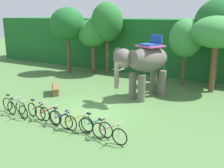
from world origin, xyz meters
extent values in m
plane|color=#4C753D|center=(0.00, 0.00, 0.00)|extent=(80.00, 80.00, 0.00)
cube|color=#1E6028|center=(0.00, 12.13, 2.26)|extent=(36.00, 6.00, 4.52)
cylinder|color=brown|center=(-7.02, 6.75, 1.46)|extent=(0.29, 0.29, 2.93)
ellipsoid|color=#1E6028|center=(-7.02, 6.75, 4.15)|extent=(2.89, 2.89, 2.71)
cylinder|color=brown|center=(-5.13, 7.71, 1.19)|extent=(0.34, 0.34, 2.39)
ellipsoid|color=#338438|center=(-5.13, 7.71, 3.42)|extent=(2.59, 2.59, 2.30)
cylinder|color=brown|center=(-3.86, 7.91, 1.45)|extent=(0.23, 0.23, 2.91)
ellipsoid|color=#28702D|center=(-3.86, 7.91, 4.33)|extent=(2.58, 2.58, 3.16)
cylinder|color=brown|center=(2.70, 7.39, 1.08)|extent=(0.21, 0.21, 2.16)
ellipsoid|color=#3D8E42|center=(2.70, 7.39, 3.34)|extent=(2.26, 2.26, 2.64)
cylinder|color=brown|center=(4.65, 8.15, 1.47)|extent=(0.36, 0.36, 2.95)
ellipsoid|color=#1E6028|center=(4.65, 8.15, 4.38)|extent=(3.26, 3.26, 3.18)
cylinder|color=brown|center=(4.74, 6.71, 1.49)|extent=(0.35, 0.35, 2.97)
ellipsoid|color=#3D8E42|center=(4.74, 6.71, 3.87)|extent=(3.13, 3.13, 2.00)
ellipsoid|color=#665E56|center=(1.53, 3.61, 2.35)|extent=(2.40, 3.22, 1.50)
cylinder|color=#665E56|center=(1.54, 2.64, 0.80)|extent=(0.44, 0.44, 1.60)
cylinder|color=#665E56|center=(0.83, 2.93, 0.80)|extent=(0.44, 0.44, 1.60)
cylinder|color=#665E56|center=(2.23, 4.30, 0.80)|extent=(0.44, 0.44, 1.60)
cylinder|color=#665E56|center=(1.52, 4.59, 0.80)|extent=(0.44, 0.44, 1.60)
ellipsoid|color=#665E56|center=(0.77, 1.77, 2.60)|extent=(1.34, 1.40, 1.10)
ellipsoid|color=#665E56|center=(1.40, 1.67, 2.65)|extent=(0.84, 0.47, 0.96)
ellipsoid|color=#665E56|center=(0.25, 2.14, 2.65)|extent=(0.84, 0.47, 0.96)
cylinder|color=#665E56|center=(0.59, 1.35, 1.70)|extent=(0.26, 0.26, 1.40)
cone|color=beige|center=(0.82, 1.31, 2.05)|extent=(0.33, 0.57, 0.21)
cone|color=beige|center=(0.41, 1.48, 2.05)|extent=(0.33, 0.57, 0.21)
cube|color=#BF4C8C|center=(1.57, 3.71, 3.13)|extent=(1.73, 1.71, 0.08)
cube|color=#1E4799|center=(1.57, 3.71, 3.22)|extent=(1.25, 1.36, 0.10)
cube|color=#1E4799|center=(1.76, 4.17, 3.50)|extent=(0.87, 0.44, 0.56)
cylinder|color=#665E56|center=(2.08, 4.93, 1.90)|extent=(0.08, 0.08, 0.90)
torus|color=black|center=(-4.01, -2.23, 0.36)|extent=(0.71, 0.06, 0.71)
torus|color=black|center=(-3.01, -2.25, 0.36)|extent=(0.71, 0.06, 0.71)
cylinder|color=silver|center=(-3.54, -2.24, 0.60)|extent=(0.97, 0.06, 0.54)
cylinder|color=silver|center=(-3.91, -2.24, 0.61)|extent=(0.03, 0.03, 0.52)
cube|color=black|center=(-3.91, -2.24, 0.88)|extent=(0.20, 0.10, 0.06)
cylinder|color=#9E9EA3|center=(-3.06, -2.25, 0.64)|extent=(0.03, 0.03, 0.55)
cylinder|color=#9E9EA3|center=(-3.06, -2.25, 0.91)|extent=(0.04, 0.52, 0.03)
torus|color=black|center=(-3.36, -2.53, 0.36)|extent=(0.71, 0.15, 0.71)
torus|color=black|center=(-2.37, -2.66, 0.36)|extent=(0.71, 0.15, 0.71)
cylinder|color=green|center=(-2.89, -2.59, 0.60)|extent=(0.97, 0.18, 0.54)
cylinder|color=green|center=(-3.26, -2.54, 0.61)|extent=(0.03, 0.03, 0.52)
cube|color=black|center=(-3.26, -2.54, 0.88)|extent=(0.21, 0.13, 0.06)
cylinder|color=#9E9EA3|center=(-2.42, -2.66, 0.64)|extent=(0.03, 0.03, 0.55)
cylinder|color=#9E9EA3|center=(-2.42, -2.66, 0.91)|extent=(0.10, 0.52, 0.03)
torus|color=black|center=(-2.28, -2.17, 0.36)|extent=(0.71, 0.16, 0.71)
torus|color=black|center=(-1.29, -2.32, 0.36)|extent=(0.71, 0.16, 0.71)
cylinder|color=orange|center=(-1.81, -2.24, 0.60)|extent=(0.97, 0.19, 0.54)
cylinder|color=orange|center=(-2.18, -2.18, 0.61)|extent=(0.03, 0.03, 0.52)
cube|color=black|center=(-2.18, -2.18, 0.88)|extent=(0.21, 0.13, 0.06)
cylinder|color=#9E9EA3|center=(-1.34, -2.31, 0.64)|extent=(0.03, 0.03, 0.55)
cylinder|color=#9E9EA3|center=(-1.34, -2.31, 0.91)|extent=(0.11, 0.52, 0.03)
torus|color=black|center=(-1.56, -2.36, 0.36)|extent=(0.71, 0.07, 0.71)
torus|color=black|center=(-0.57, -2.38, 0.36)|extent=(0.71, 0.07, 0.71)
cylinder|color=red|center=(-1.09, -2.37, 0.60)|extent=(0.97, 0.07, 0.54)
cylinder|color=red|center=(-1.46, -2.36, 0.61)|extent=(0.03, 0.03, 0.52)
cube|color=black|center=(-1.46, -2.36, 0.88)|extent=(0.20, 0.10, 0.06)
cylinder|color=#9E9EA3|center=(-0.62, -2.38, 0.64)|extent=(0.03, 0.03, 0.55)
cylinder|color=#9E9EA3|center=(-0.62, -2.38, 0.91)|extent=(0.04, 0.52, 0.03)
torus|color=black|center=(-0.55, -2.49, 0.36)|extent=(0.71, 0.10, 0.71)
torus|color=black|center=(0.45, -2.56, 0.36)|extent=(0.71, 0.10, 0.71)
cylinder|color=blue|center=(-0.07, -2.52, 0.60)|extent=(0.97, 0.12, 0.54)
cylinder|color=blue|center=(-0.45, -2.49, 0.61)|extent=(0.03, 0.03, 0.52)
cube|color=black|center=(-0.45, -2.49, 0.88)|extent=(0.21, 0.11, 0.06)
cylinder|color=#9E9EA3|center=(0.40, -2.56, 0.64)|extent=(0.03, 0.03, 0.55)
cylinder|color=#9E9EA3|center=(0.40, -2.56, 0.91)|extent=(0.07, 0.52, 0.03)
torus|color=black|center=(0.18, -2.55, 0.36)|extent=(0.71, 0.11, 0.71)
torus|color=black|center=(1.18, -2.46, 0.36)|extent=(0.71, 0.11, 0.71)
cylinder|color=yellow|center=(0.66, -2.51, 0.60)|extent=(0.97, 0.13, 0.54)
cylinder|color=yellow|center=(0.28, -2.54, 0.61)|extent=(0.03, 0.03, 0.52)
cube|color=black|center=(0.28, -2.54, 0.88)|extent=(0.21, 0.12, 0.06)
cylinder|color=#9E9EA3|center=(1.13, -2.47, 0.64)|extent=(0.03, 0.03, 0.55)
cylinder|color=#9E9EA3|center=(1.13, -2.47, 0.91)|extent=(0.08, 0.52, 0.03)
torus|color=black|center=(1.15, -2.31, 0.36)|extent=(0.71, 0.12, 0.71)
torus|color=black|center=(2.14, -2.40, 0.36)|extent=(0.71, 0.12, 0.71)
cylinder|color=teal|center=(1.62, -2.35, 0.60)|extent=(0.97, 0.14, 0.54)
cylinder|color=teal|center=(1.25, -2.32, 0.61)|extent=(0.03, 0.03, 0.52)
cube|color=black|center=(1.25, -2.32, 0.88)|extent=(0.21, 0.12, 0.06)
cylinder|color=#9E9EA3|center=(2.09, -2.40, 0.64)|extent=(0.03, 0.03, 0.55)
cylinder|color=#9E9EA3|center=(2.09, -2.40, 0.91)|extent=(0.08, 0.52, 0.03)
torus|color=black|center=(1.93, -2.61, 0.36)|extent=(0.71, 0.10, 0.71)
torus|color=black|center=(2.93, -2.68, 0.36)|extent=(0.71, 0.10, 0.71)
cylinder|color=pink|center=(2.40, -2.64, 0.60)|extent=(0.97, 0.11, 0.54)
cylinder|color=pink|center=(2.03, -2.61, 0.61)|extent=(0.03, 0.03, 0.52)
cube|color=black|center=(2.03, -2.61, 0.88)|extent=(0.21, 0.11, 0.06)
cylinder|color=#9E9EA3|center=(2.88, -2.67, 0.64)|extent=(0.03, 0.03, 0.55)
cylinder|color=#9E9EA3|center=(2.88, -2.67, 0.91)|extent=(0.07, 0.52, 0.03)
cube|color=brown|center=(-3.84, 1.33, 0.45)|extent=(1.31, 1.38, 0.06)
cube|color=brown|center=(-3.97, 1.21, 0.69)|extent=(1.06, 1.15, 0.40)
cube|color=brown|center=(-4.25, 1.78, 0.23)|extent=(0.32, 0.30, 0.45)
cube|color=brown|center=(-3.44, 0.89, 0.23)|extent=(0.32, 0.30, 0.45)
camera|label=1|loc=(7.27, -10.94, 4.99)|focal=42.19mm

